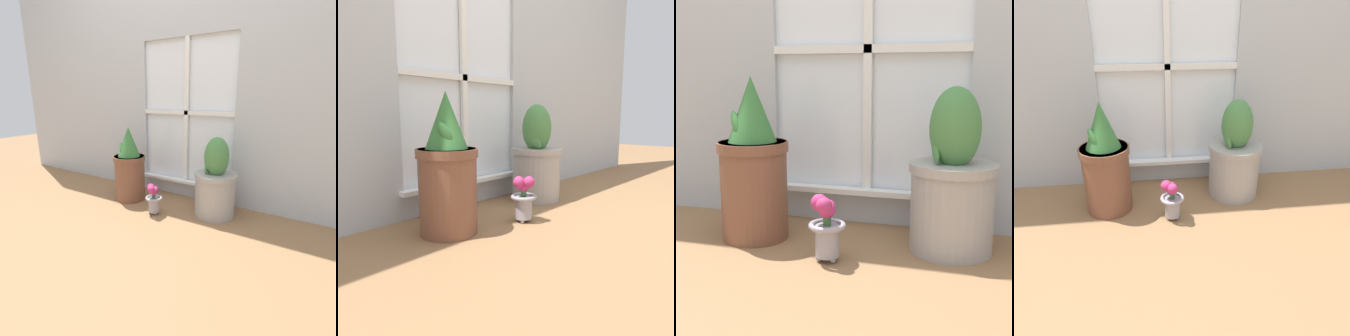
{
  "view_description": "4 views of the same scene",
  "coord_description": "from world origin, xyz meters",
  "views": [
    {
      "loc": [
        1.06,
        -1.46,
        0.9
      ],
      "look_at": [
        0.03,
        0.24,
        0.35
      ],
      "focal_mm": 28.0,
      "sensor_mm": 36.0,
      "label": 1
    },
    {
      "loc": [
        -1.29,
        -0.92,
        0.54
      ],
      "look_at": [
        -0.05,
        0.21,
        0.27
      ],
      "focal_mm": 35.0,
      "sensor_mm": 36.0,
      "label": 2
    },
    {
      "loc": [
        0.48,
        -1.38,
        0.65
      ],
      "look_at": [
        0.01,
        0.2,
        0.32
      ],
      "focal_mm": 50.0,
      "sensor_mm": 36.0,
      "label": 3
    },
    {
      "loc": [
        -0.16,
        -1.43,
        1.1
      ],
      "look_at": [
        0.05,
        0.26,
        0.24
      ],
      "focal_mm": 35.0,
      "sensor_mm": 36.0,
      "label": 4
    }
  ],
  "objects": [
    {
      "name": "wall_with_window",
      "position": [
        0.0,
        0.6,
        1.27
      ],
      "size": [
        4.4,
        0.1,
        2.5
      ],
      "color": "#B2B7BC",
      "rests_on": "ground_plane"
    },
    {
      "name": "ground_plane",
      "position": [
        0.0,
        0.0,
        0.0
      ],
      "size": [
        10.0,
        10.0,
        0.0
      ],
      "primitive_type": "plane",
      "color": "olive"
    },
    {
      "name": "potted_plant_right",
      "position": [
        0.38,
        0.34,
        0.25
      ],
      "size": [
        0.32,
        0.32,
        0.61
      ],
      "color": "#9E9993",
      "rests_on": "ground_plane"
    },
    {
      "name": "potted_plant_left",
      "position": [
        -0.39,
        0.26,
        0.29
      ],
      "size": [
        0.28,
        0.28,
        0.65
      ],
      "color": "brown",
      "rests_on": "ground_plane"
    },
    {
      "name": "flower_vase",
      "position": [
        -0.03,
        0.11,
        0.13
      ],
      "size": [
        0.13,
        0.13,
        0.24
      ],
      "color": "#99939E",
      "rests_on": "ground_plane"
    }
  ]
}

